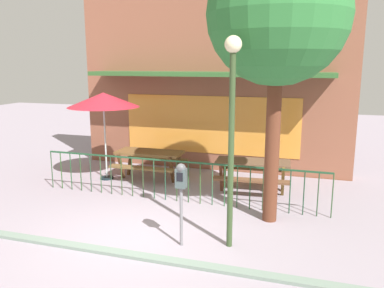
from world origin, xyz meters
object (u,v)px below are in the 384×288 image
Objects in this scene: picnic_table_left at (150,157)px; patio_umbrella at (103,100)px; street_lamp at (232,112)px; picnic_table_right at (253,167)px; parking_meter_near at (181,183)px; street_tree at (278,16)px.

picnic_table_left is 0.76× the size of patio_umbrella.
street_lamp reaches higher than picnic_table_left.
picnic_table_left is 2.87m from picnic_table_right.
patio_umbrella reaches higher than parking_meter_near.
picnic_table_right is 0.36× the size of street_tree.
patio_umbrella is at bearing 143.91° from street_lamp.
parking_meter_near is 3.54m from street_tree.
street_tree is (4.62, -1.60, 1.82)m from patio_umbrella.
street_tree reaches higher than street_lamp.
picnic_table_left is 4.21m from parking_meter_near.
picnic_table_right is 0.80× the size of patio_umbrella.
street_tree is (1.34, 1.60, 2.85)m from parking_meter_near.
street_tree reaches higher than parking_meter_near.
street_tree reaches higher than patio_umbrella.
street_lamp reaches higher than picnic_table_right.
parking_meter_near is (2.15, -3.58, 0.53)m from picnic_table_left.
street_lamp is at bearing -48.66° from picnic_table_left.
picnic_table_left is at bearing 18.42° from patio_umbrella.
patio_umbrella is (-1.13, -0.38, 1.56)m from picnic_table_left.
patio_umbrella is 0.44× the size of street_tree.
parking_meter_near is at bearing -44.33° from patio_umbrella.
picnic_table_left is at bearing 175.39° from picnic_table_right.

